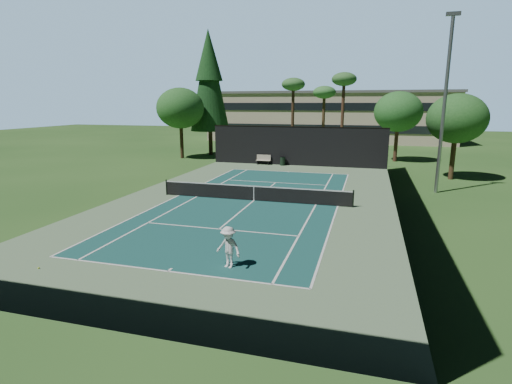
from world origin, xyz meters
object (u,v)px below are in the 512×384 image
Objects in this scene: player at (228,247)px; tennis_ball_d at (212,185)px; tennis_net at (254,193)px; park_bench at (264,159)px; trash_bin at (283,161)px; tennis_ball_b at (232,194)px; tennis_ball_a at (39,268)px; tennis_ball_c at (261,192)px.

tennis_ball_d is (-6.75, 14.95, -0.81)m from player.
tennis_net is 16.12m from park_bench.
trash_bin is (-1.39, 15.60, -0.08)m from tennis_net.
park_bench is at bearing 102.48° from tennis_net.
tennis_ball_d is at bearing 132.89° from tennis_ball_b.
tennis_ball_a is 17.13m from tennis_ball_d.
trash_bin is at bearing 82.84° from tennis_ball_a.
tennis_ball_d is 0.04× the size of park_bench.
tennis_ball_d is (-4.41, 1.48, -0.01)m from tennis_ball_c.
trash_bin is (-1.17, 12.98, 0.44)m from tennis_ball_c.
tennis_ball_d is at bearing -95.68° from park_bench.
tennis_net reaches higher than tennis_ball_b.
park_bench is (-1.47, 14.47, 0.52)m from tennis_ball_b.
player is 22.64× the size of tennis_ball_c.
player is 1.77× the size of trash_bin.
tennis_ball_b is at bearing -84.18° from park_bench.
tennis_net reaches higher than tennis_ball_c.
park_bench reaches higher than trash_bin.
tennis_ball_b is at bearing 78.22° from tennis_ball_a.
player reaches higher than tennis_net.
tennis_ball_b reaches higher than tennis_ball_d.
tennis_net is 15.66m from trash_bin.
tennis_ball_c is (-0.23, 2.62, -0.52)m from tennis_net.
player is 12.82m from tennis_ball_b.
tennis_ball_a is at bearing -106.93° from tennis_ball_c.
tennis_ball_a is 1.28× the size of tennis_ball_d.
trash_bin is at bearing 95.11° from tennis_net.
tennis_ball_a is 16.35m from tennis_ball_c.
trash_bin reaches higher than tennis_ball_c.
tennis_net is at bearing -32.28° from tennis_ball_b.
tennis_ball_c is (-2.33, 13.47, -0.80)m from player.
tennis_net is at bearing -85.03° from tennis_ball_c.
tennis_net is 13.95m from tennis_ball_a.
tennis_ball_c is at bearing 116.12° from player.
tennis_ball_a is 0.08× the size of trash_bin.
tennis_net is at bearing 117.27° from player.
tennis_ball_b is at bearing 125.05° from player.
tennis_ball_d is at bearing 88.84° from tennis_ball_a.
tennis_ball_c is 4.65m from tennis_ball_d.
tennis_ball_c is (1.78, 1.36, 0.01)m from tennis_ball_b.
tennis_net is 165.51× the size of tennis_ball_a.
tennis_ball_d is (0.35, 17.12, -0.01)m from tennis_ball_a.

